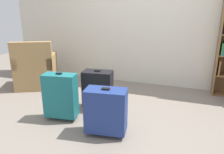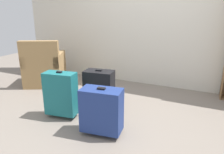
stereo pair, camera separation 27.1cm
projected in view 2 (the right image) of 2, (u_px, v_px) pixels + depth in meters
name	position (u px, v px, depth m)	size (l,w,h in m)	color
ground_plane	(113.00, 122.00, 2.86)	(10.06, 10.06, 0.00)	slate
back_wall	(153.00, 17.00, 3.99)	(5.75, 0.10, 2.60)	beige
armchair	(45.00, 69.00, 4.23)	(0.94, 0.94, 0.90)	#9E7A4C
mug	(69.00, 86.00, 4.07)	(0.12, 0.08, 0.10)	red
suitcase_navy_blue	(102.00, 110.00, 2.51)	(0.50, 0.31, 0.59)	navy
suitcase_teal	(61.00, 94.00, 2.91)	(0.45, 0.27, 0.66)	#19666B
suitcase_black	(99.00, 88.00, 3.20)	(0.45, 0.30, 0.60)	black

